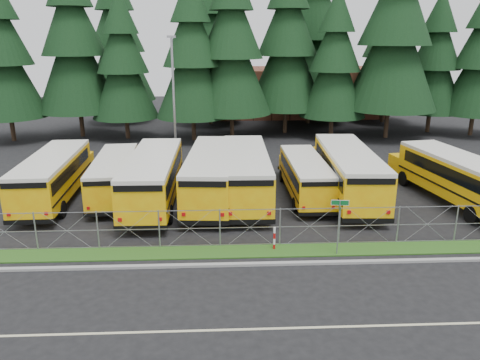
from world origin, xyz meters
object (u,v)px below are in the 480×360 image
(street_sign, at_px, (339,216))
(striped_bollard, at_px, (274,239))
(bus_1, at_px, (115,177))
(bus_3, at_px, (212,175))
(bus_5, at_px, (304,177))
(light_standard, at_px, (174,94))
(bus_0, at_px, (55,177))
(bus_4, at_px, (245,175))
(bus_2, at_px, (154,179))
(bus_6, at_px, (347,173))
(bus_east, at_px, (455,179))

(street_sign, bearing_deg, striped_bollard, 166.84)
(bus_1, relative_size, bus_3, 0.84)
(bus_1, height_order, striped_bollard, bus_1)
(bus_5, distance_m, street_sign, 8.71)
(street_sign, height_order, light_standard, light_standard)
(bus_3, xyz_separation_m, light_standard, (-3.20, 10.56, 3.92))
(street_sign, bearing_deg, bus_0, 151.50)
(bus_1, relative_size, bus_4, 0.84)
(bus_2, distance_m, bus_5, 9.67)
(bus_0, height_order, light_standard, light_standard)
(bus_0, xyz_separation_m, bus_6, (18.74, -0.36, 0.12))
(bus_3, bearing_deg, striped_bollard, -63.58)
(street_sign, height_order, striped_bollard, street_sign)
(bus_4, bearing_deg, bus_3, -177.55)
(bus_0, xyz_separation_m, bus_east, (25.27, -1.68, 0.03))
(bus_2, relative_size, bus_east, 1.04)
(bus_4, height_order, bus_east, bus_4)
(bus_3, bearing_deg, bus_4, 5.70)
(bus_4, relative_size, bus_6, 0.98)
(bus_3, distance_m, bus_6, 8.75)
(bus_4, bearing_deg, bus_2, -173.11)
(bus_6, relative_size, striped_bollard, 10.23)
(bus_2, height_order, bus_6, bus_6)
(bus_6, height_order, street_sign, bus_6)
(light_standard, bearing_deg, bus_east, -32.74)
(bus_3, height_order, bus_5, bus_3)
(bus_3, xyz_separation_m, striped_bollard, (3.16, -7.70, -0.98))
(bus_5, xyz_separation_m, striped_bollard, (-2.89, -7.98, -0.69))
(bus_5, distance_m, bus_6, 2.74)
(bus_2, xyz_separation_m, bus_6, (12.33, 0.54, 0.04))
(bus_1, height_order, bus_east, bus_east)
(bus_1, relative_size, street_sign, 3.59)
(bus_4, height_order, bus_5, bus_4)
(bus_5, relative_size, light_standard, 0.97)
(bus_2, relative_size, bus_6, 0.98)
(bus_4, xyz_separation_m, bus_east, (13.11, -1.38, -0.06))
(striped_bollard, bearing_deg, street_sign, -13.16)
(bus_4, distance_m, bus_6, 6.58)
(street_sign, bearing_deg, bus_5, 90.43)
(bus_2, relative_size, street_sign, 4.27)
(bus_0, bearing_deg, light_standard, 54.09)
(bus_6, distance_m, striped_bollard, 9.57)
(bus_5, bearing_deg, street_sign, -89.64)
(bus_1, distance_m, light_standard, 10.99)
(bus_1, xyz_separation_m, striped_bollard, (9.47, -8.58, -0.72))
(striped_bollard, bearing_deg, bus_east, 27.73)
(bus_0, distance_m, street_sign, 18.33)
(bus_0, relative_size, bus_4, 0.94)
(bus_east, xyz_separation_m, striped_bollard, (-12.13, -6.37, -0.92))
(bus_1, relative_size, bus_east, 0.87)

